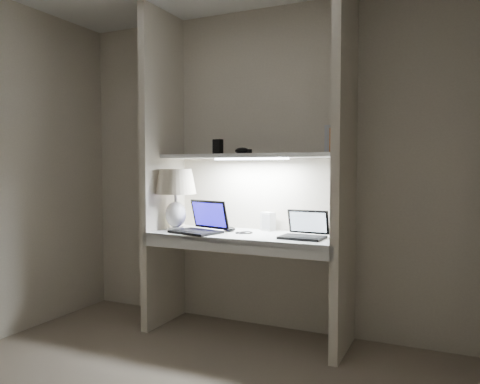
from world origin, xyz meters
The scene contains 17 objects.
back_wall centered at (0.00, 1.50, 1.25)m, with size 3.20×0.01×2.50m, color beige.
alcove_panel_left centered at (-0.73, 1.23, 1.25)m, with size 0.06×0.55×2.50m, color beige.
alcove_panel_right centered at (0.73, 1.23, 1.25)m, with size 0.06×0.55×2.50m, color beige.
desk centered at (0.00, 1.23, 0.75)m, with size 1.40×0.55×0.04m, color white.
desk_apron centered at (0.00, 0.96, 0.72)m, with size 1.46×0.03×0.10m, color silver.
shelf centered at (0.00, 1.32, 1.35)m, with size 1.40×0.36×0.03m, color silver.
strip_light centered at (0.00, 1.32, 1.33)m, with size 0.60×0.04×0.01m, color white.
table_lamp centered at (-0.59, 1.20, 1.09)m, with size 0.33×0.33×0.48m.
laptop_main centered at (-0.34, 1.15, 0.82)m, with size 0.42×0.39×0.24m.
laptop_netbook centered at (0.46, 1.21, 0.81)m, with size 0.31×0.27×0.19m.
speaker centered at (0.09, 1.45, 0.84)m, with size 0.10×0.07×0.14m, color silver.
mouse centered at (-0.16, 1.27, 0.79)m, with size 0.11×0.07×0.04m, color black.
cable_coil centered at (0.00, 1.24, 0.78)m, with size 0.10×0.10×0.01m, color black.
sticky_note centered at (-0.64, 1.30, 0.77)m, with size 0.08×0.08×0.00m, color gold.
book_row centered at (0.65, 1.43, 1.46)m, with size 0.19×0.13×0.20m.
shelf_box centered at (-0.31, 1.37, 1.42)m, with size 0.07×0.05×0.12m, color black.
shelf_gadget centered at (-0.10, 1.38, 1.39)m, with size 0.12×0.09×0.05m, color black.
Camera 1 is at (1.42, -1.93, 1.26)m, focal length 35.00 mm.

